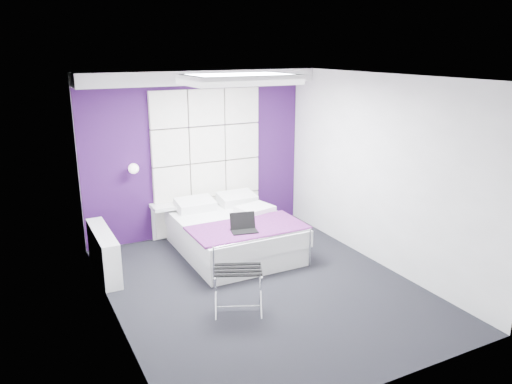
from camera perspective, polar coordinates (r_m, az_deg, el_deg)
floor at (r=6.45m, az=0.62°, el=-10.69°), size 4.40×4.40×0.00m
ceiling at (r=5.76m, az=0.70°, el=13.04°), size 4.40×4.40×0.00m
wall_back at (r=7.93m, az=-6.78°, el=4.32°), size 3.60×0.00×3.60m
wall_left at (r=5.41m, az=-16.47°, el=-1.88°), size 0.00×4.40×4.40m
wall_right at (r=6.97m, az=13.88°, el=2.31°), size 0.00×4.40×4.40m
accent_wall at (r=7.92m, az=-6.76°, el=4.31°), size 3.58×0.02×2.58m
soffit at (r=7.54m, az=-6.41°, el=12.93°), size 3.58×0.50×0.20m
headboard at (r=7.96m, az=-5.59°, el=3.44°), size 1.80×0.08×2.30m
skylight at (r=6.30m, az=-1.91°, el=12.85°), size 1.36×0.86×0.12m
wall_lamp at (r=7.53m, az=-13.89°, el=2.69°), size 0.15×0.15×0.15m
radiator at (r=6.97m, az=-17.02°, el=-6.59°), size 0.22×1.20×0.60m
bed at (r=7.37m, az=-2.59°, el=-4.75°), size 1.58×1.90×0.67m
nightstand at (r=7.77m, az=-10.16°, el=-1.60°), size 0.47×0.37×0.05m
luggage_rack at (r=5.78m, az=-2.04°, el=-11.14°), size 0.53×0.39×0.52m
laptop at (r=6.74m, az=-1.54°, el=-3.97°), size 0.35×0.25×0.25m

